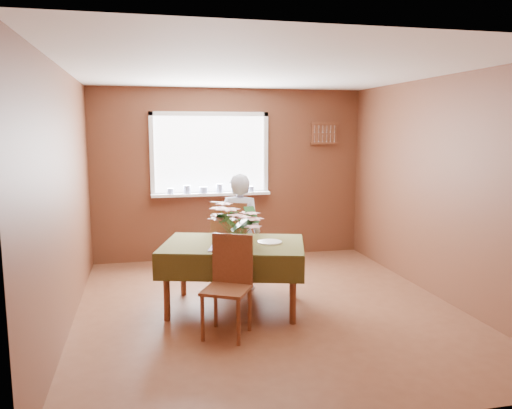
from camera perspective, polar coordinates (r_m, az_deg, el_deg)
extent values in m
plane|color=brown|center=(5.51, 1.31, -11.72)|extent=(4.50, 4.50, 0.00)
plane|color=white|center=(5.20, 1.41, 15.09)|extent=(4.50, 4.50, 0.00)
plane|color=brown|center=(7.40, -2.96, 3.45)|extent=(4.00, 0.00, 4.00)
plane|color=brown|center=(3.11, 11.67, -3.88)|extent=(4.00, 0.00, 4.00)
plane|color=brown|center=(5.10, -20.98, 0.57)|extent=(0.00, 4.50, 4.50)
plane|color=brown|center=(6.02, 20.15, 1.76)|extent=(0.00, 4.50, 4.50)
cube|color=white|center=(7.31, -5.28, 5.73)|extent=(1.60, 0.01, 1.10)
cube|color=white|center=(7.29, -5.33, 10.28)|extent=(1.72, 0.06, 0.06)
cube|color=white|center=(7.35, -5.20, 1.20)|extent=(1.72, 0.06, 0.06)
cube|color=white|center=(7.23, -11.82, 5.55)|extent=(0.06, 0.06, 1.22)
cube|color=white|center=(7.46, 1.10, 5.82)|extent=(0.06, 0.06, 1.22)
cube|color=white|center=(7.28, -5.13, 1.21)|extent=(1.72, 0.20, 0.04)
cylinder|color=white|center=(7.20, -9.75, 1.52)|extent=(0.09, 0.09, 0.08)
cylinder|color=white|center=(7.21, -7.89, 1.72)|extent=(0.11, 0.11, 0.12)
cylinder|color=white|center=(7.24, -6.03, 1.68)|extent=(0.12, 0.12, 0.09)
cylinder|color=white|center=(7.27, -4.20, 1.88)|extent=(0.10, 0.10, 0.13)
cylinder|color=white|center=(7.31, -2.38, 1.84)|extent=(0.11, 0.11, 0.10)
cylinder|color=white|center=(7.36, -0.58, 1.79)|extent=(0.09, 0.09, 0.08)
cube|color=brown|center=(7.73, 7.80, 8.06)|extent=(0.40, 0.03, 0.30)
cube|color=brown|center=(7.71, 7.86, 9.18)|extent=(0.44, 0.04, 0.03)
cube|color=brown|center=(7.71, 7.82, 6.95)|extent=(0.44, 0.04, 0.03)
cylinder|color=brown|center=(5.14, -10.18, -9.42)|extent=(0.07, 0.07, 0.67)
cylinder|color=brown|center=(5.00, 4.25, -9.84)|extent=(0.07, 0.07, 0.67)
cylinder|color=brown|center=(5.88, -8.33, -7.07)|extent=(0.07, 0.07, 0.67)
cylinder|color=brown|center=(5.75, 4.18, -7.34)|extent=(0.07, 0.07, 0.67)
cube|color=brown|center=(5.31, -2.60, -4.74)|extent=(1.63, 1.31, 0.04)
cube|color=#322E12|center=(5.31, -2.60, -4.48)|extent=(1.70, 1.38, 0.01)
cube|color=#322E12|center=(4.86, -3.24, -7.38)|extent=(1.41, 0.43, 0.26)
cube|color=#322E12|center=(5.82, -2.05, -4.68)|extent=(1.41, 0.43, 0.26)
cube|color=#322E12|center=(5.47, -10.31, -5.70)|extent=(0.30, 0.96, 0.26)
cube|color=#322E12|center=(5.31, 5.37, -6.02)|extent=(0.30, 0.96, 0.26)
cube|color=#4F68E1|center=(5.08, -2.89, -4.97)|extent=(0.50, 0.42, 0.01)
cylinder|color=brown|center=(6.32, -0.11, -6.70)|extent=(0.04, 0.04, 0.49)
cylinder|color=brown|center=(6.44, -3.45, -6.41)|extent=(0.04, 0.04, 0.49)
cylinder|color=brown|center=(5.96, -1.26, -7.64)|extent=(0.04, 0.04, 0.49)
cylinder|color=brown|center=(6.09, -4.78, -7.31)|extent=(0.04, 0.04, 0.49)
cube|color=brown|center=(6.14, -2.41, -4.67)|extent=(0.63, 0.63, 0.03)
cube|color=brown|center=(5.88, -3.13, -2.39)|extent=(0.41, 0.26, 0.54)
cylinder|color=brown|center=(4.66, -6.14, -12.82)|extent=(0.04, 0.04, 0.43)
cylinder|color=brown|center=(4.55, -2.02, -13.32)|extent=(0.04, 0.04, 0.43)
cylinder|color=brown|center=(4.96, -4.63, -11.46)|extent=(0.04, 0.04, 0.43)
cylinder|color=brown|center=(4.86, -0.76, -11.87)|extent=(0.04, 0.04, 0.43)
cube|color=brown|center=(4.68, -3.41, -9.73)|extent=(0.54, 0.54, 0.03)
cube|color=brown|center=(4.77, -2.70, -6.18)|extent=(0.36, 0.22, 0.48)
imported|color=white|center=(5.97, -1.89, -3.11)|extent=(0.60, 0.50, 1.40)
cylinder|color=white|center=(5.05, -2.21, -4.34)|extent=(0.10, 0.10, 0.13)
cylinder|color=#33662D|center=(5.03, -2.21, -3.22)|extent=(0.06, 0.06, 0.09)
cylinder|color=white|center=(5.31, 1.59, -4.31)|extent=(0.33, 0.33, 0.01)
cube|color=silver|center=(5.09, -1.50, -4.86)|extent=(0.12, 0.18, 0.00)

